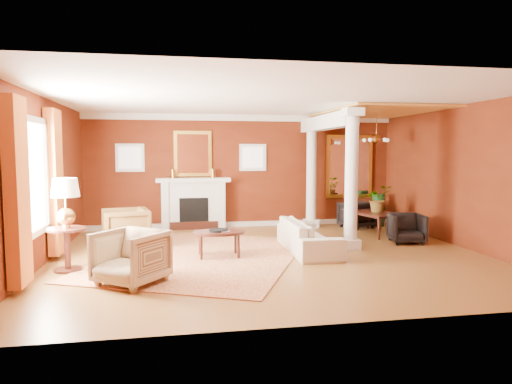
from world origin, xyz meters
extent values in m
plane|color=brown|center=(0.00, 0.00, 0.00)|extent=(8.00, 8.00, 0.00)
cube|color=#5E210D|center=(0.00, 3.50, 1.45)|extent=(8.00, 0.04, 2.90)
cube|color=#5E210D|center=(0.00, -3.50, 1.45)|extent=(8.00, 0.04, 2.90)
cube|color=#5E210D|center=(-4.00, 0.00, 1.45)|extent=(0.04, 7.00, 2.90)
cube|color=#5E210D|center=(4.00, 0.00, 1.45)|extent=(0.04, 7.00, 2.90)
cube|color=white|center=(0.00, 0.00, 2.90)|extent=(8.00, 7.00, 0.04)
cube|color=silver|center=(-1.30, 3.33, 0.60)|extent=(1.60, 0.34, 1.20)
cube|color=black|center=(-1.30, 3.16, 0.45)|extent=(0.72, 0.03, 0.70)
cube|color=black|center=(-1.30, 3.16, 0.10)|extent=(1.20, 0.05, 0.20)
cube|color=silver|center=(-1.30, 3.29, 1.24)|extent=(1.85, 0.42, 0.10)
cube|color=silver|center=(-2.00, 3.30, 0.60)|extent=(0.16, 0.40, 1.20)
cube|color=silver|center=(-0.60, 3.30, 0.60)|extent=(0.16, 0.40, 1.20)
cube|color=yellow|center=(-1.30, 3.46, 1.90)|extent=(0.95, 0.06, 1.15)
cube|color=white|center=(-1.30, 3.42, 1.90)|extent=(0.78, 0.02, 0.98)
cube|color=silver|center=(-2.85, 3.47, 1.80)|extent=(0.70, 0.06, 0.70)
cube|color=white|center=(-2.85, 3.44, 1.80)|extent=(0.54, 0.02, 0.54)
cube|color=silver|center=(0.25, 3.47, 1.80)|extent=(0.70, 0.06, 0.70)
cube|color=white|center=(0.25, 3.44, 1.80)|extent=(0.54, 0.02, 0.54)
cube|color=white|center=(-3.98, -0.60, 1.55)|extent=(0.03, 1.30, 1.70)
cube|color=silver|center=(-3.95, -1.30, 1.55)|extent=(0.08, 0.10, 1.90)
cube|color=silver|center=(-3.95, 0.10, 1.55)|extent=(0.08, 0.10, 1.90)
cube|color=#BA5D1F|center=(-3.88, -1.60, 1.40)|extent=(0.18, 0.55, 2.60)
cube|color=#BA5D1F|center=(-3.88, 0.40, 1.40)|extent=(0.18, 0.55, 2.60)
cube|color=silver|center=(1.70, 0.30, 0.10)|extent=(0.34, 0.34, 0.20)
cylinder|color=silver|center=(1.70, 0.30, 1.45)|extent=(0.26, 0.26, 2.50)
cube|color=silver|center=(1.70, 0.30, 2.72)|extent=(0.36, 0.36, 0.16)
cube|color=silver|center=(1.70, 3.00, 0.10)|extent=(0.34, 0.34, 0.20)
cylinder|color=silver|center=(1.70, 3.00, 1.45)|extent=(0.26, 0.26, 2.50)
cube|color=silver|center=(1.70, 3.00, 2.72)|extent=(0.36, 0.36, 0.16)
cube|color=silver|center=(1.70, 1.90, 2.62)|extent=(0.30, 3.20, 0.32)
cube|color=gold|center=(2.85, 1.75, 2.87)|extent=(2.30, 3.40, 0.04)
cube|color=yellow|center=(2.90, 3.46, 1.55)|extent=(1.30, 0.06, 1.70)
cube|color=white|center=(2.90, 3.42, 1.55)|extent=(1.10, 0.02, 1.50)
cylinder|color=#B78139|center=(2.90, 1.80, 2.58)|extent=(0.02, 0.02, 0.65)
sphere|color=#B78139|center=(2.90, 1.80, 2.25)|extent=(0.20, 0.20, 0.20)
sphere|color=beige|center=(3.18, 1.80, 2.22)|extent=(0.09, 0.09, 0.09)
sphere|color=beige|center=(2.99, 2.07, 2.22)|extent=(0.09, 0.09, 0.09)
sphere|color=beige|center=(2.67, 1.96, 2.22)|extent=(0.09, 0.09, 0.09)
sphere|color=beige|center=(2.67, 1.64, 2.22)|extent=(0.09, 0.09, 0.09)
sphere|color=beige|center=(2.99, 1.53, 2.22)|extent=(0.09, 0.09, 0.09)
cube|color=silver|center=(0.00, 3.46, 2.82)|extent=(8.00, 0.08, 0.16)
cube|color=silver|center=(0.00, 3.46, 0.06)|extent=(8.00, 0.08, 0.12)
cube|color=maroon|center=(-1.27, 0.05, 0.01)|extent=(4.78, 5.33, 0.02)
imported|color=beige|center=(0.80, 0.21, 0.41)|extent=(0.64, 2.09, 0.82)
imported|color=black|center=(-2.75, 1.09, 0.45)|extent=(0.98, 1.02, 0.90)
imported|color=tan|center=(-2.41, -1.48, 0.44)|extent=(1.17, 1.16, 0.88)
cylinder|color=black|center=(-0.97, 0.02, 0.46)|extent=(0.96, 0.96, 0.05)
cylinder|color=black|center=(-1.31, -0.19, 0.22)|extent=(0.05, 0.05, 0.43)
cylinder|color=black|center=(-0.64, -0.19, 0.22)|extent=(0.05, 0.05, 0.43)
cylinder|color=black|center=(-1.31, 0.24, 0.22)|extent=(0.05, 0.05, 0.43)
cylinder|color=black|center=(-0.64, 0.24, 0.22)|extent=(0.05, 0.05, 0.43)
imported|color=black|center=(-0.98, -0.05, 0.61)|extent=(0.17, 0.07, 0.24)
cylinder|color=black|center=(-3.50, -0.52, 0.02)|extent=(0.45, 0.45, 0.04)
cylinder|color=black|center=(-3.50, -0.52, 0.35)|extent=(0.10, 0.10, 0.69)
cylinder|color=black|center=(-3.50, -0.52, 0.69)|extent=(0.61, 0.61, 0.04)
sphere|color=#B78139|center=(-3.50, -0.52, 0.89)|extent=(0.28, 0.28, 0.28)
cylinder|color=#B78139|center=(-3.50, -0.52, 1.10)|extent=(0.03, 0.03, 0.30)
cone|color=beige|center=(-3.50, -0.52, 1.37)|extent=(0.45, 0.45, 0.30)
imported|color=black|center=(2.90, 1.81, 0.42)|extent=(0.83, 1.58, 0.84)
imported|color=black|center=(3.10, 0.64, 0.35)|extent=(0.78, 0.74, 0.70)
imported|color=black|center=(2.83, 2.72, 0.37)|extent=(0.94, 0.91, 0.74)
sphere|color=#14401E|center=(3.50, 2.89, 0.17)|extent=(0.36, 0.36, 0.36)
cylinder|color=#14401E|center=(3.50, 2.89, 0.43)|extent=(0.32, 0.32, 0.85)
imported|color=#26591E|center=(2.95, 1.74, 1.08)|extent=(0.64, 0.70, 0.49)
camera|label=1|loc=(-1.75, -8.27, 1.94)|focal=32.00mm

